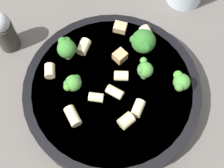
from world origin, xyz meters
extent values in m
plane|color=#5B5651|center=(0.00, 0.00, 0.00)|extent=(2.00, 2.00, 0.00)
cylinder|color=black|center=(0.00, 0.00, 0.02)|extent=(0.27, 0.27, 0.04)
cylinder|color=beige|center=(0.00, 0.00, 0.03)|extent=(0.25, 0.25, 0.01)
torus|color=black|center=(0.00, 0.00, 0.04)|extent=(0.27, 0.27, 0.00)
cylinder|color=#93B766|center=(0.10, -0.04, 0.04)|extent=(0.01, 0.01, 0.01)
sphere|color=#478E38|center=(0.10, -0.04, 0.06)|extent=(0.03, 0.03, 0.03)
sphere|color=#489432|center=(0.09, -0.03, 0.06)|extent=(0.01, 0.01, 0.01)
sphere|color=#3F8133|center=(0.09, -0.03, 0.06)|extent=(0.01, 0.01, 0.01)
sphere|color=#488036|center=(0.09, -0.04, 0.06)|extent=(0.01, 0.01, 0.01)
cylinder|color=#84AD60|center=(-0.05, 0.02, 0.04)|extent=(0.01, 0.01, 0.01)
sphere|color=#478E38|center=(-0.05, 0.02, 0.06)|extent=(0.02, 0.02, 0.02)
sphere|color=#3F8E30|center=(-0.05, 0.02, 0.06)|extent=(0.01, 0.01, 0.01)
sphere|color=#489231|center=(-0.06, 0.01, 0.06)|extent=(0.01, 0.01, 0.01)
sphere|color=#427B38|center=(-0.06, 0.02, 0.06)|extent=(0.01, 0.01, 0.01)
cylinder|color=#84AD60|center=(0.07, 0.05, 0.04)|extent=(0.01, 0.01, 0.01)
sphere|color=#2D6B28|center=(0.07, 0.05, 0.06)|extent=(0.04, 0.04, 0.04)
sphere|color=#2D7028|center=(0.05, 0.05, 0.06)|extent=(0.01, 0.01, 0.01)
sphere|color=#295D23|center=(0.06, 0.04, 0.07)|extent=(0.02, 0.02, 0.02)
sphere|color=#296D29|center=(0.07, 0.03, 0.07)|extent=(0.02, 0.02, 0.02)
cylinder|color=#84AD60|center=(0.05, 0.00, 0.05)|extent=(0.01, 0.01, 0.01)
sphere|color=#478E38|center=(0.05, 0.00, 0.06)|extent=(0.02, 0.02, 0.02)
sphere|color=#3F8B37|center=(0.06, 0.00, 0.06)|extent=(0.01, 0.01, 0.01)
sphere|color=#3E7A39|center=(0.05, 0.00, 0.06)|extent=(0.01, 0.01, 0.01)
sphere|color=#478C38|center=(0.05, 0.01, 0.06)|extent=(0.01, 0.01, 0.01)
cylinder|color=#84AD60|center=(-0.05, 0.07, 0.05)|extent=(0.01, 0.01, 0.01)
sphere|color=#387A2D|center=(-0.05, 0.07, 0.06)|extent=(0.03, 0.03, 0.03)
sphere|color=#307828|center=(-0.05, 0.08, 0.07)|extent=(0.01, 0.01, 0.01)
sphere|color=#387627|center=(-0.04, 0.08, 0.06)|extent=(0.01, 0.01, 0.01)
cylinder|color=beige|center=(-0.02, 0.08, 0.05)|extent=(0.03, 0.03, 0.02)
cylinder|color=beige|center=(0.00, -0.01, 0.04)|extent=(0.03, 0.03, 0.01)
cylinder|color=beige|center=(-0.08, 0.05, 0.05)|extent=(0.02, 0.02, 0.02)
cylinder|color=beige|center=(0.02, -0.05, 0.05)|extent=(0.03, 0.03, 0.01)
cylinder|color=beige|center=(0.00, -0.06, 0.05)|extent=(0.03, 0.02, 0.02)
cylinder|color=beige|center=(0.02, 0.01, 0.05)|extent=(0.03, 0.02, 0.02)
cylinder|color=beige|center=(-0.07, -0.03, 0.05)|extent=(0.02, 0.03, 0.02)
cylinder|color=beige|center=(0.08, 0.06, 0.05)|extent=(0.02, 0.03, 0.02)
cylinder|color=beige|center=(-0.03, -0.01, 0.04)|extent=(0.03, 0.02, 0.01)
cube|color=tan|center=(0.05, 0.09, 0.04)|extent=(0.03, 0.03, 0.01)
cube|color=tan|center=(0.03, 0.04, 0.05)|extent=(0.02, 0.02, 0.01)
cylinder|color=#332D28|center=(-0.13, 0.15, 0.03)|extent=(0.04, 0.04, 0.06)
camera|label=1|loc=(-0.07, -0.19, 0.47)|focal=50.00mm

